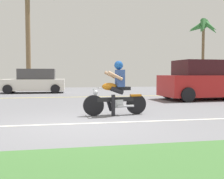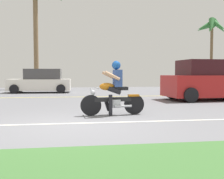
% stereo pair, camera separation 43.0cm
% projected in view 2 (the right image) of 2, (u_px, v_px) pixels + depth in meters
% --- Properties ---
extents(ground, '(56.00, 30.00, 0.04)m').
position_uv_depth(ground, '(74.00, 110.00, 9.57)').
color(ground, slate).
extents(lane_line_near, '(50.40, 0.12, 0.01)m').
position_uv_depth(lane_line_near, '(75.00, 123.00, 6.80)').
color(lane_line_near, silver).
rests_on(lane_line_near, ground).
extents(lane_line_far, '(50.40, 0.12, 0.01)m').
position_uv_depth(lane_line_far, '(73.00, 97.00, 14.45)').
color(lane_line_far, yellow).
rests_on(lane_line_far, ground).
extents(motorcyclist, '(1.92, 0.63, 1.61)m').
position_uv_depth(motorcyclist, '(113.00, 92.00, 8.14)').
color(motorcyclist, black).
rests_on(motorcyclist, ground).
extents(suv_nearby, '(4.64, 2.35, 1.85)m').
position_uv_depth(suv_nearby, '(213.00, 81.00, 12.88)').
color(suv_nearby, '#AD1E1E').
rests_on(suv_nearby, ground).
extents(parked_car_1, '(3.98, 2.01, 1.53)m').
position_uv_depth(parked_car_1, '(41.00, 82.00, 17.80)').
color(parked_car_1, white).
rests_on(parked_car_1, ground).
extents(palm_tree_1, '(2.76, 2.77, 5.76)m').
position_uv_depth(palm_tree_1, '(212.00, 29.00, 22.52)').
color(palm_tree_1, brown).
rests_on(palm_tree_1, ground).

